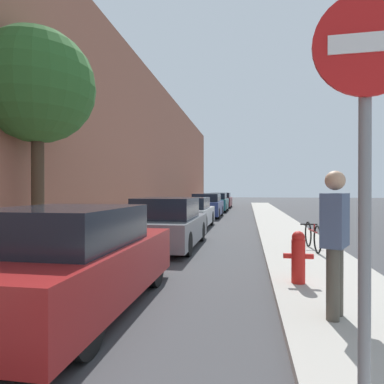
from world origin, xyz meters
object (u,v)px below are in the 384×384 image
at_px(parked_car_silver, 190,213).
at_px(bicycle, 313,236).
at_px(parked_car_teal, 216,203).
at_px(fire_hydrant, 298,256).
at_px(street_tree_near, 37,87).
at_px(traffic_sign_post, 366,121).
at_px(pedestrian, 335,235).
at_px(parked_car_red, 70,261).
at_px(parked_car_navy, 207,206).
at_px(parked_car_grey, 168,224).
at_px(parked_car_maroon, 221,200).

xyz_separation_m(parked_car_silver, bicycle, (4.11, -5.30, -0.17)).
distance_m(parked_car_teal, fire_hydrant, 20.16).
bearing_deg(parked_car_silver, street_tree_near, -108.07).
relative_size(street_tree_near, fire_hydrant, 6.14).
distance_m(traffic_sign_post, pedestrian, 2.42).
distance_m(parked_car_silver, pedestrian, 10.61).
height_order(parked_car_red, street_tree_near, street_tree_near).
distance_m(parked_car_navy, bicycle, 11.89).
bearing_deg(bicycle, parked_car_navy, 107.28).
height_order(parked_car_silver, fire_hydrant, parked_car_silver).
bearing_deg(pedestrian, parked_car_navy, 38.34).
height_order(parked_car_silver, pedestrian, pedestrian).
distance_m(parked_car_navy, parked_car_teal, 5.50).
bearing_deg(parked_car_silver, fire_hydrant, -68.88).
bearing_deg(traffic_sign_post, parked_car_navy, 101.66).
relative_size(traffic_sign_post, pedestrian, 1.65).
bearing_deg(parked_car_red, parked_car_navy, 90.05).
relative_size(parked_car_red, pedestrian, 2.25).
bearing_deg(parked_car_silver, parked_car_navy, 89.77).
distance_m(parked_car_grey, fire_hydrant, 4.80).
xyz_separation_m(parked_car_maroon, fire_hydrant, (3.33, -25.76, -0.11)).
height_order(parked_car_maroon, fire_hydrant, parked_car_maroon).
height_order(street_tree_near, traffic_sign_post, street_tree_near).
bearing_deg(parked_car_navy, fire_hydrant, -77.20).
xyz_separation_m(parked_car_maroon, pedestrian, (3.54, -27.23, 0.44)).
height_order(parked_car_red, fire_hydrant, parked_car_red).
bearing_deg(parked_car_teal, parked_car_maroon, 90.49).
distance_m(parked_car_silver, bicycle, 6.71).
height_order(parked_car_navy, street_tree_near, street_tree_near).
xyz_separation_m(parked_car_grey, parked_car_silver, (-0.19, 4.86, -0.03)).
distance_m(parked_car_silver, traffic_sign_post, 12.67).
bearing_deg(parked_car_navy, parked_car_red, -89.95).
bearing_deg(parked_car_red, parked_car_maroon, 90.15).
xyz_separation_m(parked_car_red, bicycle, (4.07, 4.68, -0.21)).
bearing_deg(traffic_sign_post, parked_car_grey, 113.77).
bearing_deg(fire_hydrant, parked_car_grey, 130.29).
xyz_separation_m(fire_hydrant, pedestrian, (0.21, -1.48, 0.55)).
distance_m(fire_hydrant, pedestrian, 1.59).
xyz_separation_m(parked_car_teal, pedestrian, (3.49, -21.37, 0.43)).
bearing_deg(parked_car_grey, street_tree_near, -137.40).
bearing_deg(traffic_sign_post, parked_car_red, 146.29).
bearing_deg(traffic_sign_post, fire_hydrant, 89.43).
distance_m(parked_car_red, pedestrian, 3.50).
relative_size(parked_car_grey, parked_car_silver, 0.98).
distance_m(pedestrian, bicycle, 4.79).
height_order(parked_car_teal, bicycle, parked_car_teal).
distance_m(parked_car_red, parked_car_silver, 9.98).
height_order(street_tree_near, fire_hydrant, street_tree_near).
height_order(fire_hydrant, pedestrian, pedestrian).
bearing_deg(pedestrian, parked_car_teal, 35.25).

